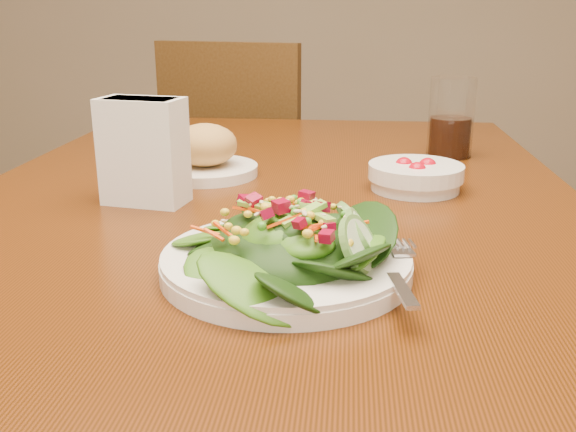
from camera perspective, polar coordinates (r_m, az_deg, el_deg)
The scene contains 7 objects.
dining_table at distance 0.93m, azimuth -1.89°, elevation -4.83°, with size 0.90×1.40×0.75m.
chair_far at distance 1.92m, azimuth -3.57°, elevation 2.31°, with size 0.52×0.52×0.92m.
salad_plate at distance 0.65m, azimuth 0.63°, elevation -2.89°, with size 0.26×0.26×0.07m.
bread_plate at distance 1.04m, azimuth -7.36°, elevation 5.43°, with size 0.17×0.17×0.08m.
tomato_bowl at distance 0.97m, azimuth 11.27°, elevation 3.49°, with size 0.14×0.14×0.05m.
drinking_glass at distance 1.20m, azimuth 14.27°, elevation 8.01°, with size 0.08×0.08×0.14m.
napkin_holder at distance 0.90m, azimuth -12.73°, elevation 5.87°, with size 0.12×0.08×0.14m.
Camera 1 is at (0.11, -0.85, 1.01)m, focal length 40.00 mm.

